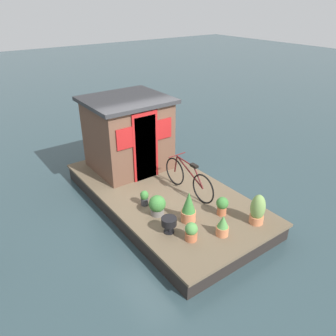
{
  "coord_description": "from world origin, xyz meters",
  "views": [
    {
      "loc": [
        -5.75,
        4.03,
        4.69
      ],
      "look_at": [
        -0.2,
        0.0,
        1.12
      ],
      "focal_mm": 35.57,
      "sensor_mm": 36.0,
      "label": 1
    }
  ],
  "objects_px": {
    "bicycle": "(188,178)",
    "potted_plant_fern": "(222,205)",
    "potted_plant_ivy": "(223,226)",
    "potted_plant_geranium": "(144,198)",
    "charcoal_grill": "(169,222)",
    "potted_plant_succulent": "(157,205)",
    "potted_plant_sage": "(189,207)",
    "houseboat_cabin": "(128,133)",
    "potted_plant_thyme": "(191,232)",
    "potted_plant_rosemary": "(258,210)"
  },
  "relations": [
    {
      "from": "potted_plant_sage",
      "to": "potted_plant_rosemary",
      "type": "relative_size",
      "value": 1.04
    },
    {
      "from": "bicycle",
      "to": "potted_plant_rosemary",
      "type": "distance_m",
      "value": 1.83
    },
    {
      "from": "potted_plant_succulent",
      "to": "potted_plant_thyme",
      "type": "bearing_deg",
      "value": -177.19
    },
    {
      "from": "potted_plant_rosemary",
      "to": "charcoal_grill",
      "type": "height_order",
      "value": "potted_plant_rosemary"
    },
    {
      "from": "potted_plant_thyme",
      "to": "potted_plant_rosemary",
      "type": "distance_m",
      "value": 1.51
    },
    {
      "from": "potted_plant_sage",
      "to": "potted_plant_succulent",
      "type": "bearing_deg",
      "value": 34.64
    },
    {
      "from": "potted_plant_fern",
      "to": "potted_plant_rosemary",
      "type": "distance_m",
      "value": 0.75
    },
    {
      "from": "potted_plant_ivy",
      "to": "potted_plant_sage",
      "type": "bearing_deg",
      "value": 17.95
    },
    {
      "from": "potted_plant_sage",
      "to": "potted_plant_succulent",
      "type": "relative_size",
      "value": 1.53
    },
    {
      "from": "houseboat_cabin",
      "to": "potted_plant_thyme",
      "type": "relative_size",
      "value": 5.48
    },
    {
      "from": "potted_plant_geranium",
      "to": "potted_plant_succulent",
      "type": "height_order",
      "value": "potted_plant_succulent"
    },
    {
      "from": "potted_plant_geranium",
      "to": "charcoal_grill",
      "type": "relative_size",
      "value": 1.08
    },
    {
      "from": "houseboat_cabin",
      "to": "charcoal_grill",
      "type": "distance_m",
      "value": 3.22
    },
    {
      "from": "potted_plant_geranium",
      "to": "charcoal_grill",
      "type": "height_order",
      "value": "potted_plant_geranium"
    },
    {
      "from": "potted_plant_geranium",
      "to": "potted_plant_sage",
      "type": "distance_m",
      "value": 1.15
    },
    {
      "from": "potted_plant_rosemary",
      "to": "charcoal_grill",
      "type": "distance_m",
      "value": 1.87
    },
    {
      "from": "houseboat_cabin",
      "to": "potted_plant_fern",
      "type": "distance_m",
      "value": 3.31
    },
    {
      "from": "potted_plant_succulent",
      "to": "potted_plant_rosemary",
      "type": "bearing_deg",
      "value": -134.29
    },
    {
      "from": "potted_plant_sage",
      "to": "potted_plant_ivy",
      "type": "bearing_deg",
      "value": -162.05
    },
    {
      "from": "potted_plant_thyme",
      "to": "potted_plant_fern",
      "type": "bearing_deg",
      "value": -76.32
    },
    {
      "from": "potted_plant_fern",
      "to": "charcoal_grill",
      "type": "relative_size",
      "value": 1.25
    },
    {
      "from": "bicycle",
      "to": "potted_plant_thyme",
      "type": "height_order",
      "value": "bicycle"
    },
    {
      "from": "charcoal_grill",
      "to": "potted_plant_sage",
      "type": "bearing_deg",
      "value": -82.71
    },
    {
      "from": "potted_plant_geranium",
      "to": "potted_plant_rosemary",
      "type": "relative_size",
      "value": 0.54
    },
    {
      "from": "potted_plant_thyme",
      "to": "potted_plant_rosemary",
      "type": "height_order",
      "value": "potted_plant_rosemary"
    },
    {
      "from": "bicycle",
      "to": "potted_plant_sage",
      "type": "height_order",
      "value": "bicycle"
    },
    {
      "from": "potted_plant_ivy",
      "to": "potted_plant_geranium",
      "type": "height_order",
      "value": "potted_plant_ivy"
    },
    {
      "from": "bicycle",
      "to": "potted_plant_fern",
      "type": "xyz_separation_m",
      "value": [
        -1.14,
        -0.03,
        -0.16
      ]
    },
    {
      "from": "bicycle",
      "to": "potted_plant_sage",
      "type": "relative_size",
      "value": 2.52
    },
    {
      "from": "potted_plant_thyme",
      "to": "bicycle",
      "type": "bearing_deg",
      "value": -37.04
    },
    {
      "from": "potted_plant_ivy",
      "to": "potted_plant_thyme",
      "type": "height_order",
      "value": "potted_plant_ivy"
    },
    {
      "from": "bicycle",
      "to": "potted_plant_ivy",
      "type": "relative_size",
      "value": 3.88
    },
    {
      "from": "potted_plant_succulent",
      "to": "charcoal_grill",
      "type": "distance_m",
      "value": 0.67
    },
    {
      "from": "potted_plant_ivy",
      "to": "potted_plant_fern",
      "type": "bearing_deg",
      "value": -43.37
    },
    {
      "from": "potted_plant_sage",
      "to": "charcoal_grill",
      "type": "distance_m",
      "value": 0.57
    },
    {
      "from": "potted_plant_fern",
      "to": "potted_plant_succulent",
      "type": "bearing_deg",
      "value": 53.82
    },
    {
      "from": "potted_plant_rosemary",
      "to": "potted_plant_succulent",
      "type": "distance_m",
      "value": 2.11
    },
    {
      "from": "bicycle",
      "to": "potted_plant_geranium",
      "type": "relative_size",
      "value": 4.83
    },
    {
      "from": "potted_plant_ivy",
      "to": "potted_plant_sage",
      "type": "distance_m",
      "value": 0.81
    },
    {
      "from": "bicycle",
      "to": "charcoal_grill",
      "type": "relative_size",
      "value": 5.21
    },
    {
      "from": "potted_plant_ivy",
      "to": "charcoal_grill",
      "type": "bearing_deg",
      "value": 49.38
    },
    {
      "from": "houseboat_cabin",
      "to": "potted_plant_thyme",
      "type": "xyz_separation_m",
      "value": [
        -3.46,
        0.63,
        -0.79
      ]
    },
    {
      "from": "houseboat_cabin",
      "to": "bicycle",
      "type": "relative_size",
      "value": 1.19
    },
    {
      "from": "potted_plant_sage",
      "to": "potted_plant_fern",
      "type": "bearing_deg",
      "value": -108.84
    },
    {
      "from": "houseboat_cabin",
      "to": "potted_plant_sage",
      "type": "height_order",
      "value": "houseboat_cabin"
    },
    {
      "from": "potted_plant_geranium",
      "to": "potted_plant_fern",
      "type": "bearing_deg",
      "value": -138.38
    },
    {
      "from": "bicycle",
      "to": "potted_plant_fern",
      "type": "distance_m",
      "value": 1.15
    },
    {
      "from": "potted_plant_fern",
      "to": "potted_plant_rosemary",
      "type": "relative_size",
      "value": 0.63
    },
    {
      "from": "houseboat_cabin",
      "to": "charcoal_grill",
      "type": "height_order",
      "value": "houseboat_cabin"
    },
    {
      "from": "potted_plant_sage",
      "to": "houseboat_cabin",
      "type": "bearing_deg",
      "value": -5.56
    }
  ]
}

